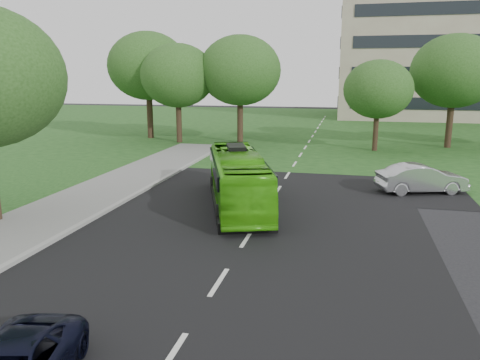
{
  "coord_description": "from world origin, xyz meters",
  "views": [
    {
      "loc": [
        3.64,
        -14.75,
        6.19
      ],
      "look_at": [
        -1.0,
        5.15,
        1.6
      ],
      "focal_mm": 35.0,
      "sensor_mm": 36.0,
      "label": 1
    }
  ],
  "objects": [
    {
      "name": "ground",
      "position": [
        0.0,
        0.0,
        0.0
      ],
      "size": [
        160.0,
        160.0,
        0.0
      ],
      "primitive_type": "plane",
      "color": "black",
      "rests_on": "ground"
    },
    {
      "name": "street_surfaces",
      "position": [
        -0.38,
        22.75,
        0.03
      ],
      "size": [
        120.0,
        120.0,
        0.15
      ],
      "color": "black",
      "rests_on": "ground"
    },
    {
      "name": "tree_park_a",
      "position": [
        -11.88,
        26.61,
        6.14
      ],
      "size": [
        6.81,
        6.81,
        9.06
      ],
      "color": "black",
      "rests_on": "ground"
    },
    {
      "name": "tree_park_b",
      "position": [
        -6.26,
        27.75,
        6.6
      ],
      "size": [
        7.46,
        7.46,
        9.78
      ],
      "color": "black",
      "rests_on": "ground"
    },
    {
      "name": "tree_park_c",
      "position": [
        5.82,
        25.64,
        5.06
      ],
      "size": [
        5.61,
        5.61,
        7.46
      ],
      "color": "black",
      "rests_on": "ground"
    },
    {
      "name": "tree_park_d",
      "position": [
        12.11,
        28.84,
        6.52
      ],
      "size": [
        7.28,
        7.28,
        9.63
      ],
      "color": "black",
      "rests_on": "ground"
    },
    {
      "name": "tree_park_f",
      "position": [
        -15.8,
        28.94,
        7.05
      ],
      "size": [
        7.77,
        7.77,
        10.37
      ],
      "color": "black",
      "rests_on": "ground"
    },
    {
      "name": "bus",
      "position": [
        -1.43,
        6.54,
        1.32
      ],
      "size": [
        5.17,
        9.69,
        2.64
      ],
      "primitive_type": "imported",
      "rotation": [
        0.0,
        0.0,
        0.33
      ],
      "color": "#45B813",
      "rests_on": "ground"
    },
    {
      "name": "sedan",
      "position": [
        7.58,
        11.34,
        0.77
      ],
      "size": [
        4.95,
        2.99,
        1.54
      ],
      "primitive_type": "imported",
      "rotation": [
        0.0,
        0.0,
        1.88
      ],
      "color": "#B5B5BA",
      "rests_on": "ground"
    }
  ]
}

